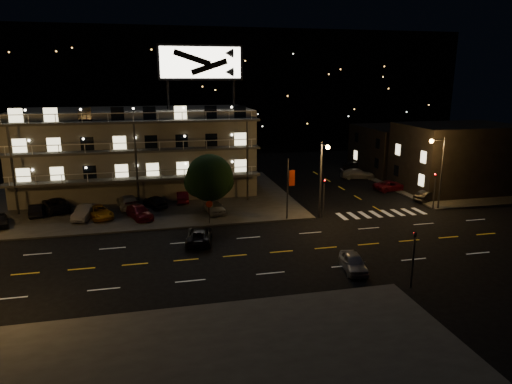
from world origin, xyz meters
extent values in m
plane|color=black|center=(0.00, 0.00, 0.00)|extent=(140.00, 140.00, 0.00)
cube|color=#393936|center=(-14.00, 20.00, 0.07)|extent=(44.00, 24.00, 0.15)
cube|color=#393936|center=(30.00, 20.00, 0.07)|extent=(16.00, 24.00, 0.15)
cube|color=gray|center=(-10.00, 24.00, 5.00)|extent=(28.00, 12.00, 10.00)
cube|color=gray|center=(-10.00, 24.00, 10.25)|extent=(28.00, 12.00, 0.50)
cube|color=#393936|center=(-10.00, 17.10, 3.15)|extent=(28.00, 1.80, 0.25)
cube|color=#393936|center=(-10.00, 17.10, 6.35)|extent=(28.00, 1.80, 0.25)
cube|color=#393936|center=(-10.00, 17.10, 9.55)|extent=(28.00, 1.80, 0.25)
cylinder|color=black|center=(-6.00, 22.00, 12.25)|extent=(0.36, 0.36, 3.50)
cylinder|color=black|center=(2.00, 22.00, 12.25)|extent=(0.36, 0.36, 3.50)
cube|color=black|center=(-2.00, 22.00, 16.00)|extent=(10.20, 0.50, 4.20)
cube|color=#F0E7CC|center=(-2.00, 21.70, 16.00)|extent=(9.60, 0.06, 3.60)
cube|color=black|center=(30.00, 16.00, 4.25)|extent=(14.00, 10.00, 8.50)
cube|color=black|center=(30.00, 28.00, 3.50)|extent=(14.00, 12.00, 7.00)
cube|color=black|center=(0.00, 70.00, 12.00)|extent=(120.00, 20.00, 24.00)
cylinder|color=#2D2D30|center=(8.50, 8.30, 4.00)|extent=(0.20, 0.20, 8.00)
cylinder|color=#2D2D30|center=(8.50, 7.50, 7.80)|extent=(0.12, 1.80, 0.12)
sphere|color=#F79F3D|center=(8.50, 6.70, 7.70)|extent=(0.44, 0.44, 0.44)
cylinder|color=#2D2D30|center=(22.50, 8.30, 4.00)|extent=(0.20, 0.20, 8.00)
cylinder|color=#2D2D30|center=(21.70, 8.30, 7.80)|extent=(1.80, 0.12, 0.12)
sphere|color=#F79F3D|center=(20.90, 8.30, 7.70)|extent=(0.44, 0.44, 0.44)
cylinder|color=#2D2D30|center=(9.00, 8.50, 1.80)|extent=(0.14, 0.14, 3.60)
imported|color=black|center=(9.00, 8.50, 4.10)|extent=(0.20, 0.16, 1.00)
sphere|color=#FF0C0C|center=(9.00, 8.38, 4.00)|extent=(0.14, 0.14, 0.14)
cylinder|color=#2D2D30|center=(9.00, -8.50, 1.80)|extent=(0.14, 0.14, 3.60)
imported|color=black|center=(9.00, -8.50, 4.10)|extent=(0.20, 0.16, 1.00)
sphere|color=#FF0C0C|center=(9.00, -8.38, 4.00)|extent=(0.14, 0.14, 0.14)
cylinder|color=#2D2D30|center=(22.00, 8.50, 1.80)|extent=(0.14, 0.14, 3.60)
imported|color=black|center=(22.00, 8.50, 4.10)|extent=(0.16, 0.20, 1.00)
sphere|color=#FF0C0C|center=(21.88, 8.50, 4.00)|extent=(0.14, 0.14, 0.14)
cylinder|color=#2D2D30|center=(5.00, 8.40, 3.20)|extent=(0.16, 0.16, 6.40)
cube|color=#A4250B|center=(5.45, 8.40, 4.40)|extent=(0.60, 0.04, 1.60)
cylinder|color=#2D2D30|center=(-3.00, 8.60, 1.10)|extent=(0.08, 0.08, 2.20)
cylinder|color=#A4250B|center=(-3.00, 8.55, 2.15)|extent=(0.91, 0.04, 0.91)
cylinder|color=black|center=(-2.52, 11.61, 1.29)|extent=(0.48, 0.48, 2.28)
sphere|color=black|center=(-2.52, 11.61, 4.14)|extent=(4.94, 4.94, 4.94)
sphere|color=black|center=(-3.66, 11.99, 3.57)|extent=(3.04, 3.04, 3.04)
sphere|color=black|center=(-1.47, 11.23, 3.76)|extent=(2.85, 2.85, 2.85)
imported|color=black|center=(-23.05, 12.12, 0.76)|extent=(2.39, 3.83, 1.22)
imported|color=#9A9A9F|center=(-15.33, 13.03, 0.84)|extent=(2.41, 4.43, 1.38)
imported|color=orange|center=(-13.95, 12.97, 0.77)|extent=(3.70, 4.88, 1.23)
imported|color=#570C17|center=(-9.84, 11.93, 0.79)|extent=(3.27, 4.76, 1.28)
imported|color=#9A9A9F|center=(-2.03, 12.12, 0.85)|extent=(2.29, 4.31, 1.40)
imported|color=black|center=(-20.48, 15.31, 0.78)|extent=(1.99, 3.97, 1.25)
imported|color=black|center=(-18.78, 16.67, 0.88)|extent=(3.95, 5.74, 1.46)
imported|color=#9A9A9F|center=(-11.15, 16.01, 0.89)|extent=(2.97, 5.36, 1.47)
imported|color=black|center=(-8.21, 15.73, 0.82)|extent=(3.03, 4.21, 1.33)
imported|color=#570C17|center=(-5.07, 17.31, 0.78)|extent=(1.43, 3.87, 1.26)
imported|color=black|center=(23.27, 11.63, 0.64)|extent=(4.12, 2.89, 1.29)
imported|color=#570C17|center=(21.75, 17.37, 0.65)|extent=(4.87, 2.67, 1.29)
imported|color=#9A9A9F|center=(20.58, 24.97, 0.71)|extent=(5.20, 3.06, 1.41)
imported|color=black|center=(23.02, 30.56, 0.73)|extent=(4.55, 2.54, 1.46)
imported|color=#9A9A9F|center=(6.30, -4.87, 0.66)|extent=(2.14, 4.05, 1.31)
imported|color=black|center=(-4.51, 3.88, 0.65)|extent=(2.93, 5.01, 1.31)
camera|label=1|loc=(-8.12, -34.73, 14.39)|focal=32.00mm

